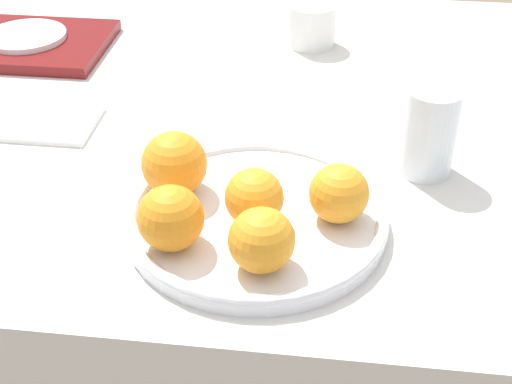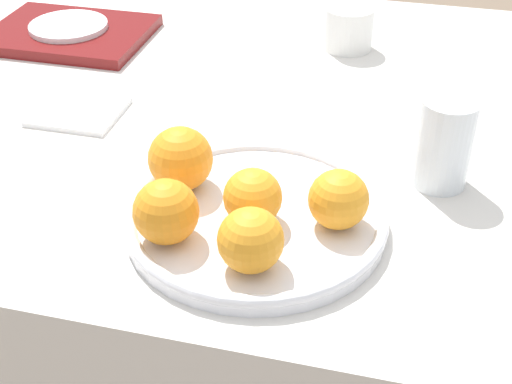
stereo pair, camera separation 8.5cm
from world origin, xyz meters
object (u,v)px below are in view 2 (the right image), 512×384
orange_0 (253,197)px  orange_2 (338,199)px  fruit_platter (256,217)px  orange_4 (166,212)px  serving_tray (70,34)px  orange_1 (180,159)px  orange_3 (251,240)px  side_plate (68,26)px  cup_0 (348,28)px  water_glass (444,143)px  napkin (78,112)px

orange_0 → orange_2: size_ratio=0.98×
fruit_platter → orange_2: orange_2 is taller
orange_4 → serving_tray: orange_4 is taller
orange_1 → orange_2: (0.20, -0.03, -0.01)m
orange_0 → orange_1: (-0.11, 0.05, 0.01)m
orange_3 → side_plate: bearing=131.2°
fruit_platter → orange_3: 0.10m
orange_2 → cup_0: (-0.06, 0.55, -0.02)m
orange_3 → water_glass: bearing=51.5°
napkin → water_glass: bearing=-5.8°
orange_1 → serving_tray: bearing=130.5°
orange_1 → side_plate: 0.58m
orange_4 → cup_0: size_ratio=0.85×
fruit_platter → cup_0: cup_0 is taller
orange_2 → water_glass: 0.19m
fruit_platter → serving_tray: 0.67m
serving_tray → side_plate: bearing=-45.0°
water_glass → napkin: bearing=174.2°
orange_3 → serving_tray: bearing=131.2°
serving_tray → napkin: serving_tray is taller
orange_0 → side_plate: 0.69m
napkin → orange_0: bearing=-33.5°
side_plate → orange_3: bearing=-48.8°
fruit_platter → cup_0: 0.56m
orange_1 → napkin: 0.29m
orange_2 → orange_1: bearing=171.3°
orange_0 → napkin: (-0.33, 0.22, -0.05)m
orange_1 → serving_tray: orange_1 is taller
orange_4 → serving_tray: size_ratio=0.26×
orange_0 → cup_0: (0.03, 0.57, -0.01)m
orange_3 → side_plate: 0.76m
orange_0 → water_glass: (0.21, 0.17, 0.01)m
orange_3 → cup_0: (0.02, 0.65, -0.02)m
orange_4 → orange_0: bearing=32.3°
orange_4 → orange_3: bearing=-13.2°
fruit_platter → napkin: (-0.34, 0.21, -0.01)m
orange_2 → orange_4: orange_4 is taller
orange_2 → side_plate: 0.75m
orange_3 → serving_tray: orange_3 is taller
orange_0 → orange_4: 0.10m
orange_0 → water_glass: water_glass is taller
serving_tray → side_plate: side_plate is taller
fruit_platter → orange_4: bearing=-141.3°
fruit_platter → orange_1: 0.12m
orange_1 → water_glass: size_ratio=0.67×
fruit_platter → side_plate: 0.67m
water_glass → side_plate: size_ratio=0.84×
orange_2 → orange_3: size_ratio=0.98×
water_glass → side_plate: bearing=155.0°
cup_0 → napkin: bearing=-136.4°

